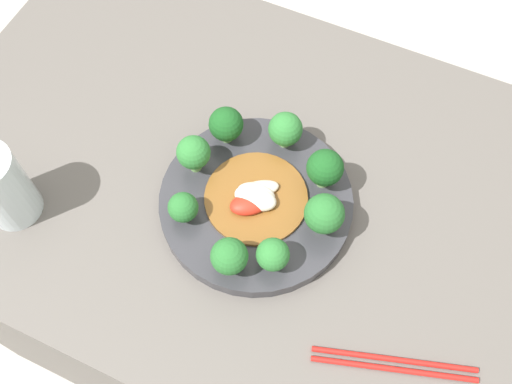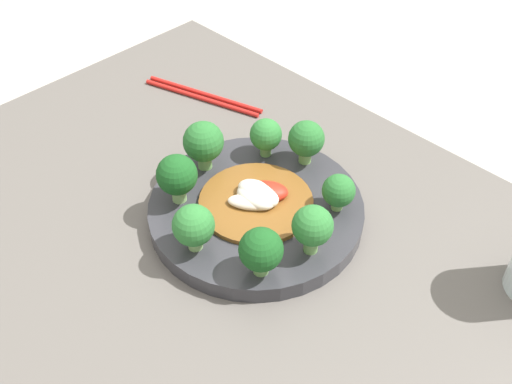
# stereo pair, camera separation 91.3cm
# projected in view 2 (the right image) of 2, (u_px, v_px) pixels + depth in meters

# --- Properties ---
(plate) EXTENTS (0.27, 0.27, 0.02)m
(plate) POSITION_uv_depth(u_px,v_px,m) (256.00, 210.00, 0.75)
(plate) COLOR #333338
(plate) RESTS_ON table
(broccoli_south) EXTENTS (0.05, 0.05, 0.06)m
(broccoli_south) POSITION_uv_depth(u_px,v_px,m) (193.00, 226.00, 0.66)
(broccoli_south) COLOR #89B76B
(broccoli_south) RESTS_ON plate
(broccoli_north) EXTENTS (0.05, 0.05, 0.06)m
(broccoli_north) POSITION_uv_depth(u_px,v_px,m) (306.00, 139.00, 0.77)
(broccoli_north) COLOR #7AAD5B
(broccoli_north) RESTS_ON plate
(broccoli_east) EXTENTS (0.05, 0.05, 0.06)m
(broccoli_east) POSITION_uv_depth(u_px,v_px,m) (312.00, 227.00, 0.66)
(broccoli_east) COLOR #70A356
(broccoli_east) RESTS_ON plate
(broccoli_southwest) EXTENTS (0.05, 0.05, 0.07)m
(broccoli_southwest) POSITION_uv_depth(u_px,v_px,m) (177.00, 176.00, 0.72)
(broccoli_southwest) COLOR #89B76B
(broccoli_southwest) RESTS_ON plate
(broccoli_southeast) EXTENTS (0.05, 0.05, 0.06)m
(broccoli_southeast) POSITION_uv_depth(u_px,v_px,m) (261.00, 250.00, 0.64)
(broccoli_southeast) COLOR #70A356
(broccoli_southeast) RESTS_ON plate
(broccoli_west) EXTENTS (0.05, 0.05, 0.07)m
(broccoli_west) POSITION_uv_depth(u_px,v_px,m) (203.00, 142.00, 0.76)
(broccoli_west) COLOR #70A356
(broccoli_west) RESTS_ON plate
(broccoli_northwest) EXTENTS (0.04, 0.04, 0.05)m
(broccoli_northwest) POSITION_uv_depth(u_px,v_px,m) (266.00, 135.00, 0.79)
(broccoli_northwest) COLOR #70A356
(broccoli_northwest) RESTS_ON plate
(broccoli_northeast) EXTENTS (0.04, 0.04, 0.05)m
(broccoli_northeast) POSITION_uv_depth(u_px,v_px,m) (339.00, 191.00, 0.72)
(broccoli_northeast) COLOR #7AAD5B
(broccoli_northeast) RESTS_ON plate
(stirfry_center) EXTENTS (0.14, 0.14, 0.02)m
(stirfry_center) POSITION_uv_depth(u_px,v_px,m) (258.00, 198.00, 0.74)
(stirfry_center) COLOR brown
(stirfry_center) RESTS_ON plate
(chopsticks) EXTENTS (0.20, 0.08, 0.01)m
(chopsticks) POSITION_uv_depth(u_px,v_px,m) (203.00, 96.00, 0.95)
(chopsticks) COLOR red
(chopsticks) RESTS_ON table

